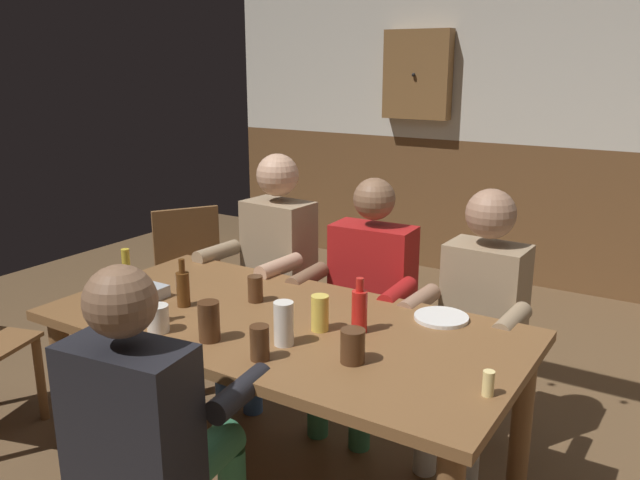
% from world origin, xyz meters
% --- Properties ---
extents(ground_plane, '(7.18, 7.18, 0.00)m').
position_xyz_m(ground_plane, '(0.00, 0.00, 0.00)').
color(ground_plane, brown).
extents(back_wall_upper, '(5.23, 0.12, 1.48)m').
position_xyz_m(back_wall_upper, '(0.00, 3.05, 1.84)').
color(back_wall_upper, beige).
extents(back_wall_wainscot, '(5.23, 0.12, 1.10)m').
position_xyz_m(back_wall_wainscot, '(0.00, 3.05, 0.55)').
color(back_wall_wainscot, brown).
rests_on(back_wall_wainscot, ground_plane).
extents(dining_table, '(1.87, 0.93, 0.75)m').
position_xyz_m(dining_table, '(0.00, -0.14, 0.65)').
color(dining_table, brown).
rests_on(dining_table, ground_plane).
extents(person_0, '(0.51, 0.53, 1.27)m').
position_xyz_m(person_0, '(-0.56, 0.56, 0.70)').
color(person_0, '#997F60').
rests_on(person_0, ground_plane).
extents(person_1, '(0.55, 0.52, 1.20)m').
position_xyz_m(person_1, '(0.00, 0.55, 0.66)').
color(person_1, '#AD1919').
rests_on(person_1, ground_plane).
extents(person_2, '(0.49, 0.53, 1.20)m').
position_xyz_m(person_2, '(0.56, 0.55, 0.66)').
color(person_2, '#997F60').
rests_on(person_2, ground_plane).
extents(person_3, '(0.56, 0.54, 1.18)m').
position_xyz_m(person_3, '(-0.01, -0.83, 0.65)').
color(person_3, black).
rests_on(person_3, ground_plane).
extents(chair_empty_near_right, '(0.61, 0.61, 0.88)m').
position_xyz_m(chair_empty_near_right, '(-1.20, 0.64, 0.48)').
color(chair_empty_near_right, brown).
rests_on(chair_empty_near_right, ground_plane).
extents(table_candle, '(0.04, 0.04, 0.08)m').
position_xyz_m(table_candle, '(0.87, -0.29, 0.79)').
color(table_candle, '#F9E08C').
rests_on(table_candle, dining_table).
extents(condiment_caddy, '(0.14, 0.10, 0.05)m').
position_xyz_m(condiment_caddy, '(-0.63, -0.22, 0.77)').
color(condiment_caddy, '#B2B7BC').
rests_on(condiment_caddy, dining_table).
extents(plate_0, '(0.21, 0.21, 0.01)m').
position_xyz_m(plate_0, '(0.52, 0.20, 0.76)').
color(plate_0, white).
rests_on(plate_0, dining_table).
extents(bottle_0, '(0.05, 0.05, 0.20)m').
position_xyz_m(bottle_0, '(-0.43, -0.22, 0.83)').
color(bottle_0, '#593314').
rests_on(bottle_0, dining_table).
extents(bottle_1, '(0.06, 0.06, 0.21)m').
position_xyz_m(bottle_1, '(0.31, -0.07, 0.84)').
color(bottle_1, red).
rests_on(bottle_1, dining_table).
extents(bottle_2, '(0.06, 0.06, 0.31)m').
position_xyz_m(bottle_2, '(-0.45, -0.49, 0.87)').
color(bottle_2, gold).
rests_on(bottle_2, dining_table).
extents(pint_glass_0, '(0.07, 0.07, 0.14)m').
position_xyz_m(pint_glass_0, '(0.18, -0.14, 0.82)').
color(pint_glass_0, '#E5C64C').
rests_on(pint_glass_0, dining_table).
extents(pint_glass_1, '(0.08, 0.08, 0.15)m').
position_xyz_m(pint_glass_1, '(-0.11, -0.43, 0.82)').
color(pint_glass_1, '#4C2D19').
rests_on(pint_glass_1, dining_table).
extents(pint_glass_2, '(0.06, 0.06, 0.11)m').
position_xyz_m(pint_glass_2, '(-0.21, -0.02, 0.81)').
color(pint_glass_2, '#4C2D19').
rests_on(pint_glass_2, dining_table).
extents(pint_glass_3, '(0.08, 0.08, 0.12)m').
position_xyz_m(pint_glass_3, '(0.41, -0.31, 0.81)').
color(pint_glass_3, '#4C2D19').
rests_on(pint_glass_3, dining_table).
extents(pint_glass_4, '(0.08, 0.08, 0.10)m').
position_xyz_m(pint_glass_4, '(-0.33, -0.47, 0.80)').
color(pint_glass_4, white).
rests_on(pint_glass_4, dining_table).
extents(pint_glass_5, '(0.07, 0.07, 0.12)m').
position_xyz_m(pint_glass_5, '(0.14, -0.45, 0.81)').
color(pint_glass_5, '#4C2D19').
rests_on(pint_glass_5, dining_table).
extents(pint_glass_6, '(0.07, 0.07, 0.16)m').
position_xyz_m(pint_glass_6, '(0.14, -0.31, 0.83)').
color(pint_glass_6, white).
rests_on(pint_glass_6, dining_table).
extents(wall_dart_cabinet, '(0.56, 0.15, 0.70)m').
position_xyz_m(wall_dart_cabinet, '(-0.82, 2.92, 1.62)').
color(wall_dart_cabinet, brown).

